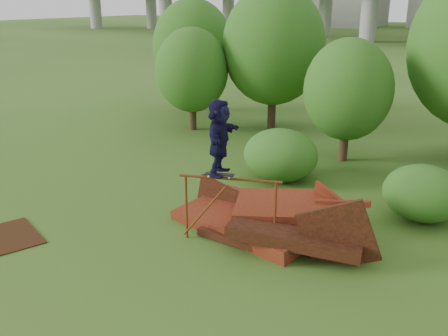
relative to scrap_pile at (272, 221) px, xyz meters
The scene contains 12 objects.
ground 2.37m from the scrap_pile, 102.12° to the right, with size 240.00×240.00×0.00m, color #2D5116.
scrap_pile is the anchor object (origin of this frame).
grind_rail 1.47m from the scrap_pile, 120.77° to the right, with size 2.32×1.05×1.70m.
skateboard 1.99m from the scrap_pile, 127.04° to the right, with size 0.72×0.45×0.07m.
skater 2.72m from the scrap_pile, 127.04° to the right, with size 1.68×0.54×1.81m, color black.
flat_plate 6.70m from the scrap_pile, 142.88° to the right, with size 1.84×1.31×0.03m, color #321A0A.
tree_0 11.21m from the scrap_pile, 139.16° to the left, with size 3.24×3.24×4.57m.
tree_1 11.55m from the scrap_pile, 120.08° to the left, with size 4.57×4.57×6.36m.
tree_2 7.22m from the scrap_pile, 97.31° to the left, with size 3.17×3.17×4.47m.
tree_6 15.31m from the scrap_pile, 136.03° to the left, with size 4.13×4.13×5.76m.
shrub_left 4.07m from the scrap_pile, 116.05° to the left, with size 2.49×2.30×1.72m, color #285516.
shrub_right 4.26m from the scrap_pile, 46.85° to the left, with size 2.15×1.97×1.52m, color #285516.
Camera 1 is at (6.20, -7.92, 5.77)m, focal length 40.00 mm.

